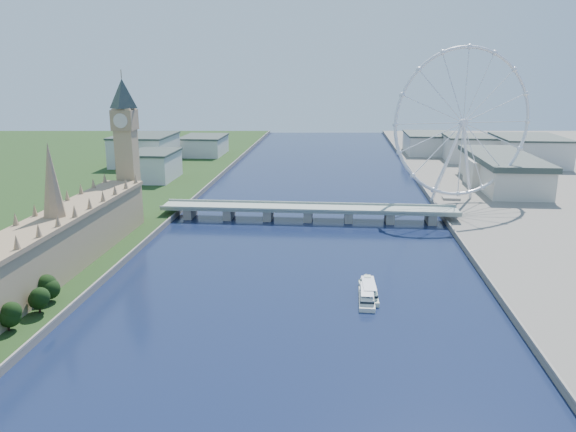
# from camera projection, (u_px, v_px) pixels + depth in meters

# --- Properties ---
(parliament_range) EXTENTS (24.00, 200.00, 70.00)m
(parliament_range) POSITION_uv_depth(u_px,v_px,m) (58.00, 243.00, 301.52)
(parliament_range) COLOR tan
(parliament_range) RESTS_ON ground
(big_ben) EXTENTS (20.02, 20.02, 110.00)m
(big_ben) POSITION_uv_depth(u_px,v_px,m) (125.00, 132.00, 393.43)
(big_ben) COLOR tan
(big_ben) RESTS_ON ground
(westminster_bridge) EXTENTS (220.00, 22.00, 9.50)m
(westminster_bridge) POSITION_uv_depth(u_px,v_px,m) (308.00, 211.00, 418.83)
(westminster_bridge) COLOR gray
(westminster_bridge) RESTS_ON ground
(london_eye) EXTENTS (113.60, 39.12, 124.30)m
(london_eye) POSITION_uv_depth(u_px,v_px,m) (463.00, 123.00, 446.22)
(london_eye) COLOR silver
(london_eye) RESTS_ON ground
(county_hall) EXTENTS (54.00, 144.00, 35.00)m
(county_hall) POSITION_uv_depth(u_px,v_px,m) (500.00, 188.00, 530.79)
(county_hall) COLOR beige
(county_hall) RESTS_ON ground
(city_skyline) EXTENTS (505.00, 280.00, 32.00)m
(city_skyline) POSITION_uv_depth(u_px,v_px,m) (353.00, 150.00, 663.48)
(city_skyline) COLOR beige
(city_skyline) RESTS_ON ground
(tour_boat_near) EXTENTS (8.64, 30.85, 6.78)m
(tour_boat_near) POSITION_uv_depth(u_px,v_px,m) (367.00, 301.00, 272.44)
(tour_boat_near) COLOR silver
(tour_boat_near) RESTS_ON ground
(tour_boat_far) EXTENTS (9.33, 32.35, 7.11)m
(tour_boat_far) POSITION_uv_depth(u_px,v_px,m) (368.00, 295.00, 279.15)
(tour_boat_far) COLOR beige
(tour_boat_far) RESTS_ON ground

